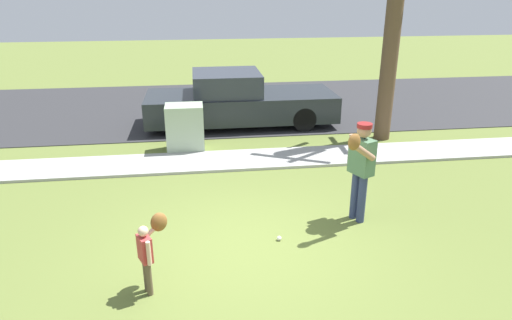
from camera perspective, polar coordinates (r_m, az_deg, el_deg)
name	(u,v)px	position (r m, az deg, el deg)	size (l,w,h in m)	color
ground_plane	(230,163)	(10.14, -3.29, -0.41)	(48.00, 48.00, 0.00)	olive
sidewalk_strip	(230,160)	(10.22, -3.33, -0.05)	(36.00, 1.20, 0.06)	#A3A39E
road_surface	(218,106)	(14.99, -4.85, 6.81)	(36.00, 6.80, 0.02)	#2D2D30
person_adult	(360,162)	(7.50, 12.95, -0.25)	(0.62, 0.81, 1.70)	navy
person_child	(150,245)	(5.98, -13.20, -10.34)	(0.41, 0.51, 1.02)	brown
baseball	(279,238)	(7.19, 2.92, -9.78)	(0.07, 0.07, 0.07)	white
utility_cabinet	(185,128)	(10.87, -8.89, 3.99)	(0.87, 0.64, 1.11)	#9EB293
street_tree_near	(394,15)	(11.64, 16.97, 17.05)	(1.85, 1.89, 5.78)	brown
parked_pickup_dark	(238,101)	(12.78, -2.28, 7.38)	(5.20, 1.95, 1.48)	#23282D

